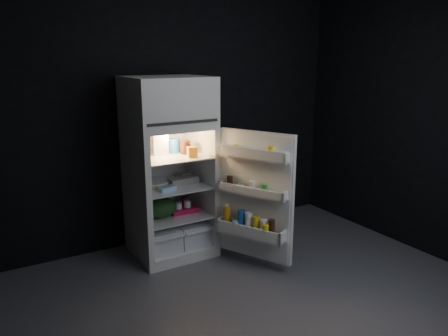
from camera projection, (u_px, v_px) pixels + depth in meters
floor at (264, 304)px, 3.56m from camera, size 4.00×3.40×0.00m
wall_back at (173, 116)px, 4.64m from camera, size 4.00×0.00×2.70m
wall_right at (435, 122)px, 4.21m from camera, size 0.00×3.40×2.70m
refrigerator at (168, 161)px, 4.30m from camera, size 0.76×0.71×1.78m
fridge_door at (254, 198)px, 4.05m from camera, size 0.49×0.73×1.22m
milk_jug at (161, 142)px, 4.27m from camera, size 0.18×0.18×0.24m
mayo_jar at (174, 146)px, 4.35m from camera, size 0.13×0.13×0.14m
jam_jar at (185, 147)px, 4.31m from camera, size 0.12×0.12×0.13m
amber_bottle at (141, 145)px, 4.20m from camera, size 0.08×0.08×0.22m
small_carton at (192, 152)px, 4.16m from camera, size 0.10×0.08×0.10m
egg_carton at (183, 181)px, 4.33m from camera, size 0.30×0.13×0.07m
pie at (154, 184)px, 4.29m from camera, size 0.36×0.36×0.04m
flat_package at (167, 188)px, 4.14m from camera, size 0.18×0.11×0.04m
wrapped_pkg at (184, 175)px, 4.59m from camera, size 0.13×0.12×0.05m
produce_bag at (159, 207)px, 4.28m from camera, size 0.38×0.32×0.20m
yogurt_tray at (184, 210)px, 4.42m from camera, size 0.28×0.16×0.05m
small_can_red at (184, 201)px, 4.63m from camera, size 0.08×0.08×0.09m
small_can_silver at (187, 200)px, 4.65m from camera, size 0.08×0.08×0.09m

